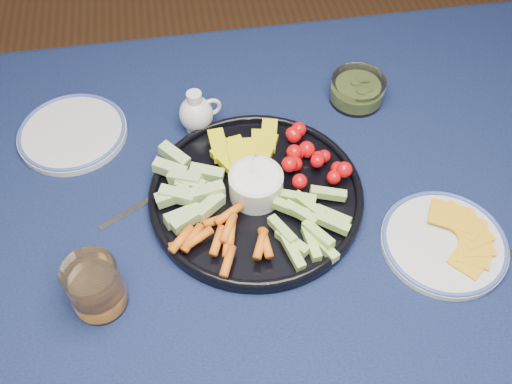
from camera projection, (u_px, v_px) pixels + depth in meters
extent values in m
plane|color=brown|center=(234.00, 363.00, 1.64)|extent=(4.00, 4.00, 0.00)
cylinder|color=#4B3019|center=(452.00, 143.00, 1.68)|extent=(0.07, 0.07, 0.70)
cube|color=#4B3019|center=(223.00, 221.00, 1.06)|extent=(1.60, 1.00, 0.04)
cube|color=#0D1234|center=(222.00, 213.00, 1.05)|extent=(1.66, 1.06, 0.01)
cube|color=#0D1234|center=(198.00, 82.00, 1.48)|extent=(1.66, 0.01, 0.30)
cylinder|color=black|center=(256.00, 197.00, 1.06)|extent=(0.39, 0.39, 0.02)
torus|color=black|center=(256.00, 193.00, 1.04)|extent=(0.40, 0.40, 0.02)
cylinder|color=silver|center=(256.00, 185.00, 1.03)|extent=(0.10, 0.10, 0.05)
cylinder|color=white|center=(256.00, 178.00, 1.01)|extent=(0.09, 0.09, 0.01)
cylinder|color=silver|center=(198.00, 127.00, 1.17)|extent=(0.05, 0.05, 0.01)
ellipsoid|color=silver|center=(196.00, 114.00, 1.14)|extent=(0.07, 0.07, 0.08)
cylinder|color=silver|center=(194.00, 99.00, 1.11)|extent=(0.03, 0.03, 0.03)
torus|color=silver|center=(211.00, 107.00, 1.14)|extent=(0.04, 0.02, 0.04)
torus|color=#3A4FA2|center=(195.00, 104.00, 1.12)|extent=(0.04, 0.04, 0.00)
cylinder|color=white|center=(357.00, 90.00, 1.20)|extent=(0.11, 0.11, 0.05)
cylinder|color=#5A6E1F|center=(357.00, 93.00, 1.21)|extent=(0.10, 0.10, 0.03)
cylinder|color=silver|center=(444.00, 243.00, 1.00)|extent=(0.22, 0.22, 0.01)
torus|color=#3A4FA2|center=(445.00, 241.00, 0.99)|extent=(0.22, 0.22, 0.01)
cylinder|color=white|center=(95.00, 287.00, 0.89)|extent=(0.09, 0.09, 0.10)
cylinder|color=orange|center=(98.00, 293.00, 0.91)|extent=(0.08, 0.08, 0.05)
cube|color=silver|center=(136.00, 207.00, 1.05)|extent=(0.14, 0.08, 0.00)
cube|color=silver|center=(176.00, 184.00, 1.08)|extent=(0.05, 0.04, 0.00)
cube|color=silver|center=(462.00, 250.00, 0.99)|extent=(0.12, 0.04, 0.00)
cube|color=silver|center=(503.00, 254.00, 0.99)|extent=(0.03, 0.03, 0.00)
cylinder|color=silver|center=(73.00, 133.00, 1.16)|extent=(0.22, 0.22, 0.01)
torus|color=#3A4FA2|center=(72.00, 131.00, 1.15)|extent=(0.22, 0.22, 0.01)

